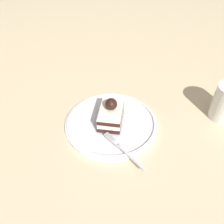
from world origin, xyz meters
TOP-DOWN VIEW (x-y plane):
  - ground_plane at (0.00, 0.00)m, footprint 2.40×2.40m
  - dessert_plate at (-0.03, -0.00)m, footprint 0.24×0.24m
  - cake_slice at (-0.02, -0.00)m, footprint 0.10×0.07m
  - fork at (-0.11, -0.05)m, footprint 0.08×0.11m

SIDE VIEW (x-z plane):
  - ground_plane at x=0.00m, z-range 0.00..0.00m
  - dessert_plate at x=-0.03m, z-range 0.00..0.02m
  - fork at x=-0.11m, z-range 0.02..0.02m
  - cake_slice at x=-0.02m, z-range 0.00..0.07m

